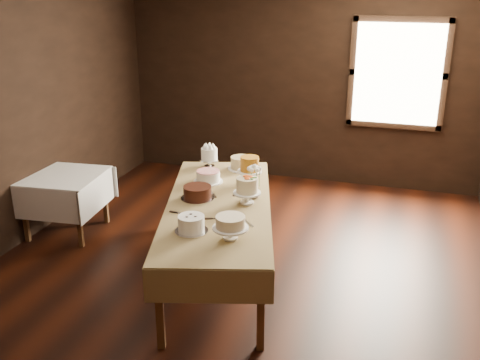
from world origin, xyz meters
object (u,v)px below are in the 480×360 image
cake_speckled (241,163)px  cake_caramel (250,171)px  cake_lattice (208,177)px  cake_server_b (249,224)px  cake_chocolate (197,193)px  cake_meringue (209,158)px  side_table (64,182)px  cake_cream (230,228)px  flower_vase (254,192)px  cake_server_c (211,192)px  cake_swirl (191,224)px  cake_server_d (246,192)px  cake_server_a (221,219)px  cake_flowers (247,192)px  display_table (218,209)px  cake_server_e (186,214)px

cake_speckled → cake_caramel: cake_caramel is taller
cake_lattice → cake_server_b: 1.13m
cake_caramel → cake_chocolate: size_ratio=0.90×
cake_speckled → cake_chocolate: (-0.14, -0.97, -0.01)m
cake_meringue → side_table: bearing=-160.3°
cake_cream → flower_vase: size_ratio=2.68×
cake_server_c → cake_cream: bearing=172.0°
cake_lattice → cake_swirl: (0.29, -1.17, 0.01)m
side_table → cake_swirl: 2.28m
cake_cream → cake_server_d: cake_cream is taller
cake_chocolate → cake_server_b: 0.76m
cake_swirl → cake_server_a: bearing=65.1°
side_table → flower_vase: flower_vase is taller
cake_flowers → cake_server_c: size_ratio=1.14×
display_table → cake_caramel: bearing=79.0°
cake_meringue → cake_lattice: size_ratio=0.67×
cake_caramel → flower_vase: 0.42m
cake_chocolate → cake_server_a: cake_chocolate is taller
cake_speckled → cake_caramel: 0.45m
side_table → cake_chocolate: bearing=-11.5°
cake_server_a → cake_server_e: (-0.33, -0.01, 0.00)m
cake_server_b → cake_server_c: same height
cake_server_a → cake_server_e: same height
display_table → cake_lattice: size_ratio=7.65×
cake_meringue → cake_chocolate: cake_meringue is taller
cake_lattice → flower_vase: size_ratio=2.94×
cake_meringue → cake_speckled: (0.36, 0.04, -0.04)m
cake_meringue → display_table: bearing=-65.1°
cake_chocolate → cake_server_e: 0.39m
cake_caramel → cake_server_d: bearing=-81.5°
cake_chocolate → cake_caramel: bearing=58.4°
cake_chocolate → cake_speckled: bearing=81.5°
cake_speckled → cake_server_e: (-0.11, -1.35, -0.06)m
cake_flowers → cake_server_b: 0.48m
display_table → side_table: bearing=168.3°
cake_server_d → flower_vase: flower_vase is taller
cake_speckled → cake_server_e: bearing=-94.5°
cake_flowers → cake_server_a: (-0.12, -0.41, -0.11)m
cake_server_b → flower_vase: bearing=146.6°
cake_speckled → cake_server_d: cake_speckled is taller
display_table → cake_server_b: 0.54m
display_table → flower_vase: size_ratio=22.52×
cake_server_c → cake_server_e: bearing=140.7°
cake_speckled → flower_vase: bearing=-64.4°
side_table → flower_vase: size_ratio=7.71×
cake_flowers → cake_meringue: bearing=128.6°
cake_speckled → cake_lattice: 0.54m
cake_chocolate → cake_cream: cake_cream is taller
display_table → cake_server_b: (0.41, -0.35, 0.06)m
cake_server_a → cake_server_c: 0.66m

